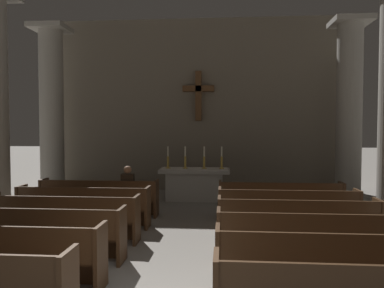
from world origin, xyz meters
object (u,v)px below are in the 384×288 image
Objects in this scene: candlestick_inner_left at (185,161)px; candlestick_inner_right at (204,161)px; pew_right_row_4 at (298,223)px; pew_right_row_6 at (280,200)px; column_right_third at (349,113)px; pew_right_row_5 at (288,210)px; lone_worshipper at (128,189)px; candlestick_outer_right at (222,162)px; column_left_third at (52,114)px; pew_left_row_3 at (36,233)px; pew_left_row_5 at (84,206)px; pew_left_row_6 at (99,197)px; pew_left_row_4 at (63,218)px; altar at (195,183)px; pew_right_row_3 at (311,240)px; candlestick_outer_left at (168,161)px; pew_right_row_2 at (330,264)px.

candlestick_inner_right is (0.60, 0.00, 0.00)m from candlestick_inner_left.
pew_right_row_4 is 1.00× the size of pew_right_row_6.
candlestick_inner_left is (-5.14, -0.42, -1.53)m from column_right_third.
lone_worshipper reaches higher than pew_right_row_5.
pew_right_row_5 is 4.41× the size of candlestick_outer_right.
candlestick_inner_left reaches higher than pew_right_row_5.
pew_right_row_6 is 0.54× the size of column_right_third.
column_left_third is 5.38m from candlestick_inner_right.
pew_left_row_3 is at bearing -109.72° from candlestick_inner_left.
pew_right_row_5 is at bearing -66.59° from candlestick_outer_right.
lone_worshipper reaches higher than pew_left_row_5.
pew_right_row_5 is 4.41× the size of candlestick_inner_left.
pew_left_row_4 is at bearing -90.00° from pew_left_row_6.
pew_left_row_3 is 1.00× the size of pew_left_row_5.
altar is at bearing 55.43° from lone_worshipper.
pew_right_row_6 is 0.54× the size of column_left_third.
pew_right_row_3 is 6.54m from candlestick_outer_left.
column_left_third reaches higher than candlestick_outer_left.
column_left_third reaches higher than pew_right_row_3.
candlestick_outer_right is (3.18, 4.55, 0.76)m from pew_left_row_4.
column_right_third reaches higher than pew_left_row_5.
column_right_third is 8.15× the size of candlestick_outer_left.
candlestick_inner_left is (2.03, 4.55, 0.76)m from pew_left_row_4.
candlestick_inner_left reaches higher than pew_left_row_5.
pew_right_row_6 is 8.01m from column_left_third.
candlestick_inner_left is at bearing 65.92° from pew_left_row_4.
pew_left_row_5 is 4.41× the size of candlestick_inner_right.
pew_left_row_3 and pew_right_row_2 have the same top height.
pew_right_row_6 is at bearing -57.22° from candlestick_outer_right.
column_left_third is (-2.51, 6.09, 2.28)m from pew_left_row_3.
pew_right_row_5 is 1.12m from pew_right_row_6.
candlestick_inner_right is at bearing 50.59° from lone_worshipper.
pew_left_row_4 is 1.00× the size of pew_right_row_6.
pew_left_row_5 is at bearing 90.00° from pew_left_row_3.
lone_worshipper is at bearing -129.41° from candlestick_inner_right.
pew_right_row_5 is 4.74m from candlestick_outer_left.
pew_left_row_3 is 1.00× the size of pew_right_row_6.
pew_right_row_3 is (4.66, -2.24, 0.00)m from pew_left_row_5.
candlestick_inner_left reaches higher than pew_right_row_4.
pew_left_row_6 is 4.41× the size of candlestick_inner_left.
altar is (-2.33, 3.42, 0.06)m from pew_right_row_5.
pew_left_row_6 is 4.80m from pew_right_row_5.
candlestick_inner_right reaches higher than pew_right_row_4.
altar is at bearing 180.00° from candlestick_outer_right.
pew_right_row_3 and pew_right_row_5 have the same top height.
pew_left_row_4 is 4.84m from candlestick_outer_left.
pew_left_row_6 is 4.41× the size of candlestick_outer_left.
pew_left_row_3 is at bearing -67.60° from column_left_third.
pew_right_row_4 is 5.60m from candlestick_outer_left.
pew_left_row_6 is 0.54× the size of column_right_third.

